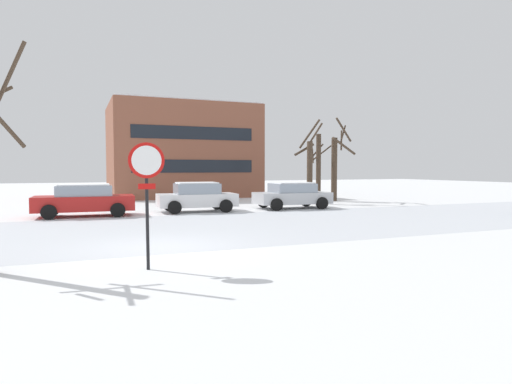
% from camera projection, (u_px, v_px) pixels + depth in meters
% --- Properties ---
extents(ground_plane, '(120.00, 120.00, 0.00)m').
position_uv_depth(ground_plane, '(161.00, 248.00, 11.95)').
color(ground_plane, white).
extents(road_surface, '(80.00, 9.03, 0.00)m').
position_uv_depth(road_surface, '(143.00, 231.00, 15.20)').
color(road_surface, silver).
rests_on(road_surface, ground).
extents(stop_sign, '(0.76, 0.18, 2.70)m').
position_uv_depth(stop_sign, '(147.00, 181.00, 9.29)').
color(stop_sign, black).
rests_on(stop_sign, ground).
extents(parked_car_red, '(4.33, 2.17, 1.45)m').
position_uv_depth(parked_car_red, '(85.00, 200.00, 19.70)').
color(parked_car_red, red).
rests_on(parked_car_red, ground).
extents(parked_car_white, '(3.92, 2.10, 1.47)m').
position_uv_depth(parked_car_white, '(197.00, 197.00, 21.81)').
color(parked_car_white, white).
rests_on(parked_car_white, ground).
extents(parked_car_silver, '(4.06, 2.27, 1.41)m').
position_uv_depth(parked_car_silver, '(292.00, 195.00, 23.62)').
color(parked_car_silver, silver).
rests_on(parked_car_silver, ground).
extents(tree_far_right, '(1.93, 1.55, 5.39)m').
position_uv_depth(tree_far_right, '(336.00, 165.00, 28.89)').
color(tree_far_right, '#423326').
rests_on(tree_far_right, ground).
extents(tree_far_mid, '(1.61, 1.15, 5.21)m').
position_uv_depth(tree_far_mid, '(310.00, 167.00, 26.83)').
color(tree_far_mid, '#423326').
rests_on(tree_far_mid, ground).
extents(tree_far_left, '(1.59, 1.26, 4.42)m').
position_uv_depth(tree_far_left, '(318.00, 167.00, 28.97)').
color(tree_far_left, '#423326').
rests_on(tree_far_left, ground).
extents(building_far_left, '(10.74, 8.25, 7.04)m').
position_uv_depth(building_far_left, '(181.00, 151.00, 34.42)').
color(building_far_left, brown).
rests_on(building_far_left, ground).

